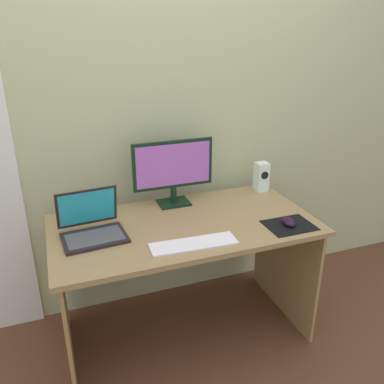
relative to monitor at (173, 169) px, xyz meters
name	(u,v)px	position (x,y,z in m)	size (l,w,h in m)	color
ground_plane	(185,331)	(-0.03, -0.26, -0.94)	(8.00, 8.00, 0.00)	brown
wall_back	(158,110)	(-0.03, 0.20, 0.31)	(6.00, 0.04, 2.50)	#B4B88D
desk	(184,248)	(-0.03, -0.26, -0.37)	(1.39, 0.72, 0.73)	#9A7A4F
monitor	(173,169)	(0.00, 0.00, 0.00)	(0.47, 0.14, 0.38)	black
speaker_right	(261,177)	(0.58, 0.01, -0.12)	(0.08, 0.08, 0.18)	white
laptop	(92,227)	(-0.50, -0.23, -0.17)	(0.33, 0.29, 0.22)	black
keyboard_external	(194,244)	(-0.06, -0.49, -0.21)	(0.42, 0.12, 0.01)	white
mousepad	(289,225)	(0.48, -0.48, -0.21)	(0.25, 0.20, 0.00)	black
mouse	(289,222)	(0.48, -0.47, -0.19)	(0.06, 0.10, 0.04)	black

